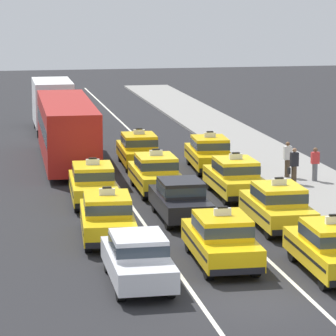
% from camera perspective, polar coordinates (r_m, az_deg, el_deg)
% --- Properties ---
extents(ground_plane, '(160.00, 160.00, 0.00)m').
position_cam_1_polar(ground_plane, '(27.53, 5.19, -7.90)').
color(ground_plane, '#232326').
extents(lane_stripe_left_center, '(0.14, 80.00, 0.01)m').
position_cam_1_polar(lane_stripe_left_center, '(46.23, -3.67, -0.23)').
color(lane_stripe_left_center, silver).
rests_on(lane_stripe_left_center, ground).
extents(lane_stripe_center_right, '(0.14, 80.00, 0.01)m').
position_cam_1_polar(lane_stripe_center_right, '(46.74, 0.22, -0.08)').
color(lane_stripe_center_right, silver).
rests_on(lane_stripe_center_right, ground).
extents(sidewalk_curb, '(4.00, 90.00, 0.15)m').
position_cam_1_polar(sidewalk_curb, '(43.49, 8.79, -0.94)').
color(sidewalk_curb, gray).
rests_on(sidewalk_curb, ground).
extents(sedan_left_nearest, '(1.80, 4.32, 1.58)m').
position_cam_1_polar(sedan_left_nearest, '(28.49, -1.83, -5.43)').
color(sedan_left_nearest, black).
rests_on(sedan_left_nearest, ground).
extents(taxi_left_second, '(2.13, 4.68, 1.96)m').
position_cam_1_polar(taxi_left_second, '(33.53, -3.69, -2.91)').
color(taxi_left_second, black).
rests_on(taxi_left_second, ground).
extents(taxi_left_third, '(2.02, 4.64, 1.96)m').
position_cam_1_polar(taxi_left_third, '(39.28, -4.56, -0.90)').
color(taxi_left_third, black).
rests_on(taxi_left_third, ground).
extents(bus_left_fourth, '(2.75, 11.25, 3.22)m').
position_cam_1_polar(bus_left_fourth, '(48.20, -6.13, 2.38)').
color(bus_left_fourth, black).
rests_on(bus_left_fourth, ground).
extents(box_truck_left_fifth, '(2.35, 6.98, 3.27)m').
position_cam_1_polar(box_truck_left_fifth, '(59.55, -7.02, 3.91)').
color(box_truck_left_fifth, black).
rests_on(box_truck_left_fifth, ground).
extents(taxi_center_nearest, '(1.93, 4.60, 1.96)m').
position_cam_1_polar(taxi_center_nearest, '(30.57, 3.25, -4.26)').
color(taxi_center_nearest, black).
rests_on(taxi_center_nearest, ground).
extents(sedan_center_second, '(1.78, 4.31, 1.58)m').
position_cam_1_polar(sedan_center_second, '(36.40, 0.75, -1.84)').
color(sedan_center_second, black).
rests_on(sedan_center_second, ground).
extents(taxi_center_third, '(1.86, 4.58, 1.96)m').
position_cam_1_polar(taxi_center_third, '(41.33, -0.75, -0.28)').
color(taxi_center_third, black).
rests_on(taxi_center_third, ground).
extents(taxi_center_fourth, '(1.95, 4.61, 1.96)m').
position_cam_1_polar(taxi_center_fourth, '(47.39, -1.77, 1.14)').
color(taxi_center_fourth, black).
rests_on(taxi_center_fourth, ground).
extents(taxi_right_nearest, '(1.90, 4.59, 1.96)m').
position_cam_1_polar(taxi_right_nearest, '(29.92, 9.88, -4.74)').
color(taxi_right_nearest, black).
rests_on(taxi_right_nearest, ground).
extents(taxi_right_second, '(1.89, 4.59, 1.96)m').
position_cam_1_polar(taxi_right_second, '(35.36, 6.64, -2.25)').
color(taxi_right_second, black).
rests_on(taxi_right_second, ground).
extents(taxi_right_third, '(1.86, 4.58, 1.96)m').
position_cam_1_polar(taxi_right_third, '(40.52, 4.06, -0.53)').
color(taxi_right_third, black).
rests_on(taxi_right_third, ground).
extents(taxi_right_fourth, '(2.08, 4.66, 1.96)m').
position_cam_1_polar(taxi_right_fourth, '(46.45, 2.52, 0.94)').
color(taxi_right_fourth, black).
rests_on(taxi_right_fourth, ground).
extents(pedestrian_near_crosswalk, '(0.36, 0.24, 1.67)m').
position_cam_1_polar(pedestrian_near_crosswalk, '(44.30, 7.23, 0.53)').
color(pedestrian_near_crosswalk, '#473828').
rests_on(pedestrian_near_crosswalk, sidewalk_curb).
extents(pedestrian_mid_block, '(0.47, 0.24, 1.63)m').
position_cam_1_polar(pedestrian_mid_block, '(42.82, 7.61, 0.13)').
color(pedestrian_mid_block, '#473828').
rests_on(pedestrian_mid_block, sidewalk_curb).
extents(pedestrian_trailing, '(0.36, 0.24, 1.54)m').
position_cam_1_polar(pedestrian_trailing, '(43.61, 8.87, 0.24)').
color(pedestrian_trailing, slate).
rests_on(pedestrian_trailing, sidewalk_curb).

